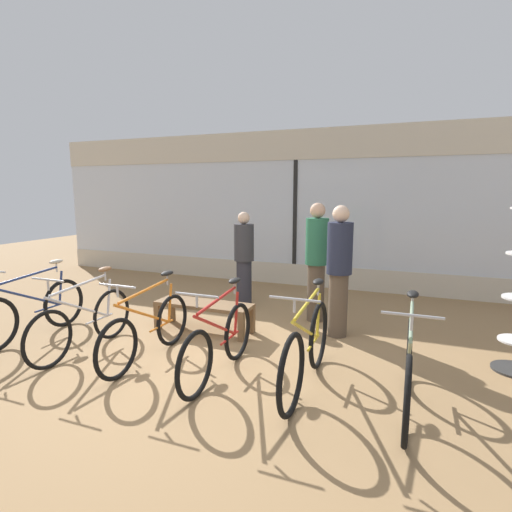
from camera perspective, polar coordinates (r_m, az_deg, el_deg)
The scene contains 12 objects.
ground_plane at distance 4.88m, azimuth -9.05°, elevation -14.70°, with size 24.00×24.00×0.00m, color #99754C.
shop_back_wall at distance 8.36m, azimuth 5.65°, elevation 6.93°, with size 12.00×0.08×3.20m.
bicycle_far_left at distance 6.20m, azimuth -29.32°, elevation -6.79°, with size 0.46×1.78×1.03m.
bicycle_left at distance 5.42m, azimuth -23.38°, elevation -8.59°, with size 0.46×1.69×1.02m.
bicycle_center_left at distance 4.92m, azimuth -15.15°, elevation -10.05°, with size 0.46×1.70×1.01m.
bicycle_center_right at distance 4.37m, azimuth -5.25°, elevation -12.18°, with size 0.46×1.66×1.02m.
bicycle_right at distance 4.14m, azimuth 7.30°, elevation -13.01°, with size 0.46×1.80×1.06m.
bicycle_far_right at distance 3.96m, azimuth 20.92°, elevation -14.84°, with size 0.46×1.71×1.04m.
display_bench at distance 5.74m, azimuth -7.46°, elevation -7.32°, with size 1.40×0.44×0.41m.
customer_near_rack at distance 6.09m, azimuth 8.64°, elevation -0.47°, with size 0.42×0.42×1.80m.
customer_by_window at distance 6.84m, azimuth -1.73°, elevation -0.17°, with size 0.48×0.48×1.63m.
customer_mid_floor at distance 5.48m, azimuth 11.80°, elevation -1.72°, with size 0.48×0.48×1.79m.
Camera 1 is at (2.32, -3.81, 1.97)m, focal length 28.00 mm.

